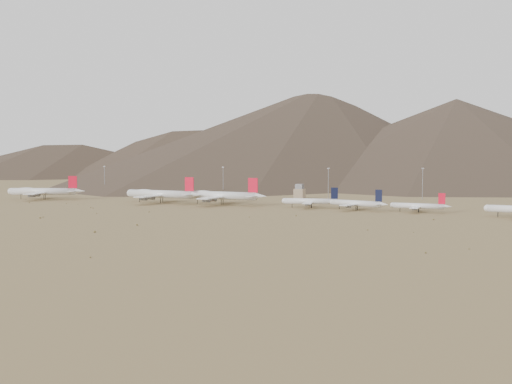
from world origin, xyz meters
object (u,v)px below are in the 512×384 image
at_px(widebody_centre, 161,194).
at_px(narrowbody_a, 312,201).
at_px(widebody_east, 221,195).
at_px(widebody_west, 44,191).
at_px(narrowbody_b, 357,203).
at_px(control_tower, 300,192).

bearing_deg(widebody_centre, narrowbody_a, 4.62).
bearing_deg(widebody_east, narrowbody_a, 2.31).
relative_size(widebody_west, narrowbody_b, 1.48).
xyz_separation_m(narrowbody_b, control_tower, (-68.34, 85.12, 0.79)).
xyz_separation_m(widebody_west, control_tower, (187.62, 92.17, -1.25)).
xyz_separation_m(narrowbody_a, narrowbody_b, (32.20, -4.80, -0.02)).
distance_m(widebody_east, control_tower, 87.76).
distance_m(widebody_west, narrowbody_b, 256.07).
height_order(narrowbody_b, control_tower, narrowbody_b).
bearing_deg(narrowbody_b, widebody_centre, -164.16).
xyz_separation_m(widebody_west, narrowbody_b, (255.97, 7.04, -2.04)).
relative_size(narrowbody_a, narrowbody_b, 1.02).
height_order(narrowbody_a, control_tower, narrowbody_a).
bearing_deg(control_tower, widebody_east, -111.11).
relative_size(widebody_east, narrowbody_a, 1.58).
distance_m(widebody_west, narrowbody_a, 224.09).
height_order(widebody_centre, control_tower, widebody_centre).
xyz_separation_m(widebody_west, widebody_centre, (107.21, 6.73, 0.23)).
xyz_separation_m(widebody_centre, narrowbody_a, (116.55, 5.12, -2.25)).
height_order(widebody_east, narrowbody_a, widebody_east).
bearing_deg(control_tower, widebody_west, -153.84).
distance_m(widebody_west, widebody_centre, 107.42).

